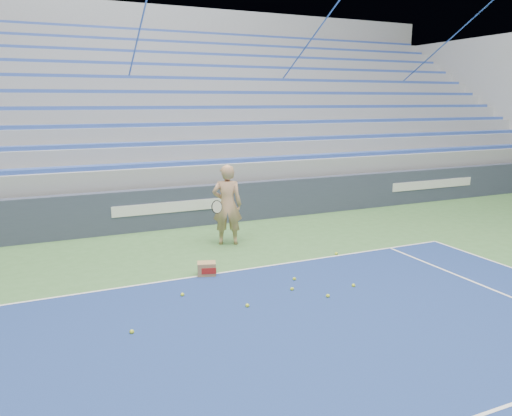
{
  "coord_description": "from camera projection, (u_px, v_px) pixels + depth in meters",
  "views": [
    {
      "loc": [
        -3.31,
        3.0,
        3.37
      ],
      "look_at": [
        0.92,
        12.38,
        1.15
      ],
      "focal_mm": 35.0,
      "sensor_mm": 36.0,
      "label": 1
    }
  ],
  "objects": [
    {
      "name": "ball_box",
      "position": [
        207.0,
        269.0,
        9.8
      ],
      "size": [
        0.42,
        0.37,
        0.27
      ],
      "color": "#9F7B4D",
      "rests_on": "ground"
    },
    {
      "name": "tennis_ball_5",
      "position": [
        132.0,
        332.0,
        7.35
      ],
      "size": [
        0.07,
        0.07,
        0.07
      ],
      "primitive_type": "sphere",
      "color": "#C5DE2D",
      "rests_on": "ground"
    },
    {
      "name": "sponsor_barrier",
      "position": [
        172.0,
        208.0,
        13.41
      ],
      "size": [
        30.0,
        0.32,
        1.1
      ],
      "color": "#353C50",
      "rests_on": "ground"
    },
    {
      "name": "tennis_ball_0",
      "position": [
        247.0,
        306.0,
        8.29
      ],
      "size": [
        0.07,
        0.07,
        0.07
      ],
      "primitive_type": "sphere",
      "color": "#C5DE2D",
      "rests_on": "ground"
    },
    {
      "name": "tennis_ball_7",
      "position": [
        353.0,
        285.0,
        9.19
      ],
      "size": [
        0.07,
        0.07,
        0.07
      ],
      "primitive_type": "sphere",
      "color": "#C5DE2D",
      "rests_on": "ground"
    },
    {
      "name": "tennis_ball_4",
      "position": [
        182.0,
        295.0,
        8.76
      ],
      "size": [
        0.07,
        0.07,
        0.07
      ],
      "primitive_type": "sphere",
      "color": "#C5DE2D",
      "rests_on": "ground"
    },
    {
      "name": "bleachers",
      "position": [
        129.0,
        129.0,
        18.13
      ],
      "size": [
        31.0,
        9.15,
        7.3
      ],
      "color": "#92969A",
      "rests_on": "ground"
    },
    {
      "name": "tennis_ball_2",
      "position": [
        336.0,
        254.0,
        11.11
      ],
      "size": [
        0.07,
        0.07,
        0.07
      ],
      "primitive_type": "sphere",
      "color": "#C5DE2D",
      "rests_on": "ground"
    },
    {
      "name": "tennis_ball_6",
      "position": [
        328.0,
        296.0,
        8.7
      ],
      "size": [
        0.07,
        0.07,
        0.07
      ],
      "primitive_type": "sphere",
      "color": "#C5DE2D",
      "rests_on": "ground"
    },
    {
      "name": "tennis_ball_1",
      "position": [
        294.0,
        279.0,
        9.53
      ],
      "size": [
        0.07,
        0.07,
        0.07
      ],
      "primitive_type": "sphere",
      "color": "#C5DE2D",
      "rests_on": "ground"
    },
    {
      "name": "tennis_player",
      "position": [
        227.0,
        205.0,
        11.79
      ],
      "size": [
        1.02,
        0.96,
        1.92
      ],
      "color": "tan",
      "rests_on": "ground"
    },
    {
      "name": "tennis_ball_3",
      "position": [
        292.0,
        289.0,
        9.02
      ],
      "size": [
        0.07,
        0.07,
        0.07
      ],
      "primitive_type": "sphere",
      "color": "#C5DE2D",
      "rests_on": "ground"
    }
  ]
}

